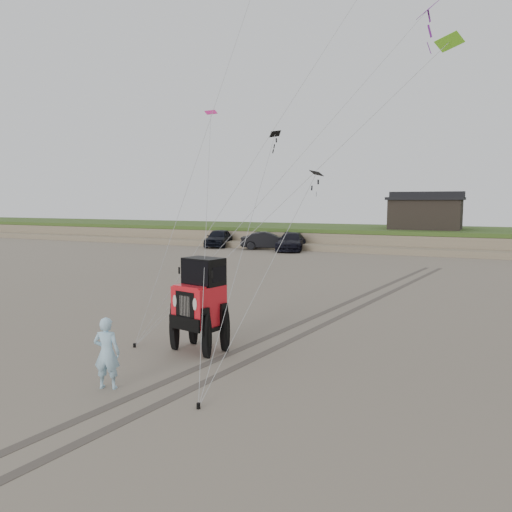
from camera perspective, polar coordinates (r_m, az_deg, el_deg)
The scene contains 12 objects.
ground at distance 13.15m, azimuth -9.10°, elevation -12.49°, with size 160.00×160.00×0.00m, color #6B6054.
dune_ridge at distance 48.43m, azimuth 16.46°, elevation 2.01°, with size 160.00×14.25×1.73m.
cabin at distance 47.57m, azimuth 18.85°, elevation 4.77°, with size 6.40×5.40×3.35m.
truck_a at distance 46.47m, azimuth -4.28°, elevation 2.07°, with size 1.93×4.80×1.64m, color black.
truck_b at distance 43.86m, azimuth 1.30°, elevation 1.76°, with size 1.61×4.62×1.52m, color black.
truck_c at distance 42.81m, azimuth 4.04°, elevation 1.64°, with size 2.13×5.24×1.52m, color black.
jeep at distance 14.19m, azimuth -6.50°, elevation -6.63°, with size 2.44×5.65×2.11m, color red, non-canonical shape.
man at distance 11.89m, azimuth -16.69°, elevation -10.57°, with size 0.60×0.39×1.64m, color #8CB4D9.
kite_flock at distance 20.60m, azimuth 13.02°, elevation 24.98°, with size 10.37×8.28×9.79m.
stake_main at distance 15.09m, azimuth -13.72°, elevation -9.88°, with size 0.08×0.08×0.12m, color black.
stake_aux at distance 10.68m, azimuth -6.60°, elevation -16.65°, with size 0.08×0.08×0.12m, color black.
tire_tracks at distance 19.43m, azimuth 9.37°, elevation -6.31°, with size 5.22×29.74×0.01m.
Camera 1 is at (7.00, -10.30, 4.21)m, focal length 35.00 mm.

